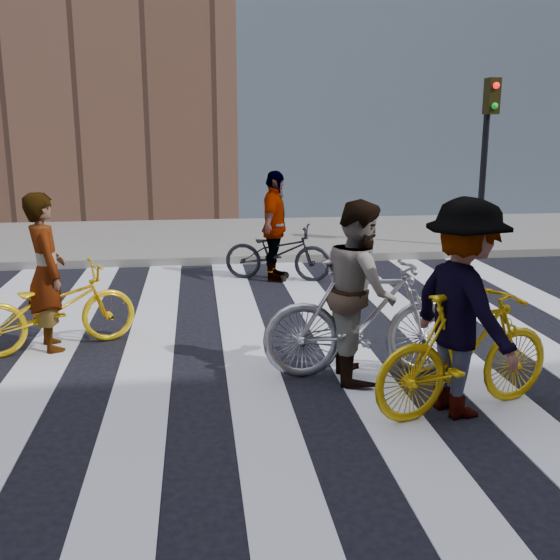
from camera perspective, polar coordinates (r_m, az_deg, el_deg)
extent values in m
plane|color=black|center=(7.20, 1.76, -6.75)|extent=(100.00, 100.00, 0.00)
cube|color=slate|center=(14.41, -2.94, 3.71)|extent=(100.00, 5.00, 0.15)
cube|color=silver|center=(7.31, -20.25, -7.23)|extent=(0.55, 10.00, 0.01)
cube|color=silver|center=(7.13, -11.55, -7.15)|extent=(0.55, 10.00, 0.01)
cube|color=silver|center=(7.13, -2.64, -6.89)|extent=(0.55, 10.00, 0.01)
cube|color=silver|center=(7.30, 6.06, -6.48)|extent=(0.55, 10.00, 0.01)
cube|color=silver|center=(7.62, 14.18, -5.96)|extent=(0.55, 10.00, 0.01)
cube|color=silver|center=(8.08, 21.50, -5.39)|extent=(0.55, 10.00, 0.01)
cylinder|color=black|center=(13.29, 17.26, 8.95)|extent=(0.12, 0.12, 3.20)
cube|color=black|center=(13.13, 17.97, 14.99)|extent=(0.22, 0.28, 0.65)
sphere|color=red|center=(13.01, 18.31, 15.78)|extent=(0.12, 0.12, 0.12)
sphere|color=#0CCC26|center=(12.99, 18.20, 14.20)|extent=(0.12, 0.12, 0.12)
imported|color=yellow|center=(7.75, -19.08, -2.31)|extent=(1.92, 1.28, 0.95)
imported|color=#A1A2AB|center=(6.55, 7.31, -3.33)|extent=(2.03, 0.66, 1.21)
imported|color=gold|center=(5.93, 15.89, -6.09)|extent=(1.90, 1.00, 1.10)
imported|color=black|center=(10.64, -0.20, 2.41)|extent=(1.84, 1.11, 0.92)
imported|color=slate|center=(7.67, -19.68, 0.63)|extent=(0.64, 0.76, 1.77)
imported|color=slate|center=(6.46, 6.96, -0.90)|extent=(0.71, 0.90, 1.78)
imported|color=slate|center=(5.79, 15.68, -2.41)|extent=(1.01, 1.37, 1.89)
imported|color=slate|center=(10.56, -0.47, 4.70)|extent=(0.73, 1.13, 1.78)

